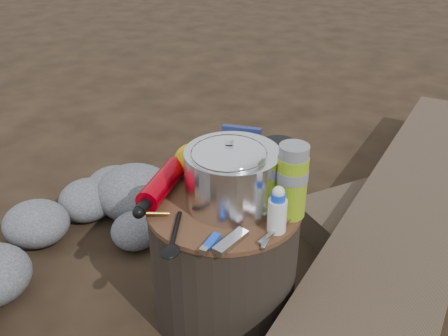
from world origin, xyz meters
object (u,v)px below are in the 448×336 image
(camping_pot, at_px, (229,176))
(fuel_bottle, at_px, (162,184))
(log_main, at_px, (409,223))
(thermos, at_px, (292,181))
(travel_mug, at_px, (278,166))
(stump, at_px, (224,259))

(camping_pot, xyz_separation_m, fuel_bottle, (-0.19, 0.00, -0.06))
(camping_pot, distance_m, fuel_bottle, 0.20)
(log_main, xyz_separation_m, thermos, (-0.34, -0.49, 0.38))
(thermos, height_order, travel_mug, thermos)
(camping_pot, bearing_deg, log_main, 45.86)
(stump, xyz_separation_m, thermos, (0.17, 0.01, 0.28))
(camping_pot, relative_size, thermos, 0.97)
(thermos, bearing_deg, fuel_bottle, -177.31)
(thermos, relative_size, travel_mug, 1.42)
(stump, height_order, travel_mug, travel_mug)
(fuel_bottle, xyz_separation_m, thermos, (0.34, 0.02, 0.06))
(camping_pot, bearing_deg, stump, 146.48)
(thermos, bearing_deg, travel_mug, 116.94)
(stump, bearing_deg, travel_mug, 48.04)
(fuel_bottle, relative_size, travel_mug, 1.90)
(fuel_bottle, height_order, thermos, thermos)
(camping_pot, xyz_separation_m, travel_mug, (0.10, 0.14, -0.03))
(travel_mug, bearing_deg, camping_pot, -125.20)
(fuel_bottle, xyz_separation_m, travel_mug, (0.28, 0.13, 0.04))
(thermos, bearing_deg, log_main, 55.54)
(stump, height_order, log_main, stump)
(log_main, bearing_deg, thermos, -112.47)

